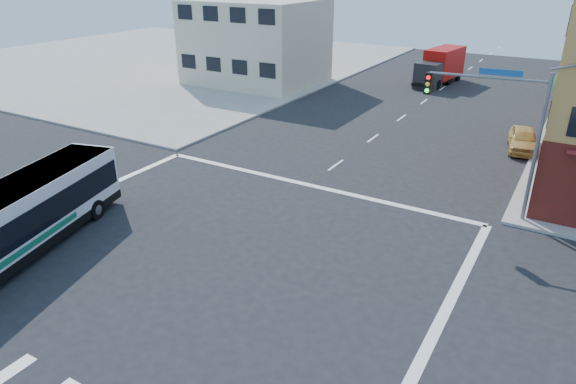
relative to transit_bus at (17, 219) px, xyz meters
The scene contains 7 objects.
ground 7.69m from the transit_bus, 23.10° to the left, with size 120.00×120.00×0.00m, color black.
sidewalk_nw 47.24m from the transit_bus, 126.50° to the left, with size 50.00×50.00×0.15m, color gray.
building_west 34.53m from the transit_bus, 107.06° to the left, with size 12.06×10.06×8.00m.
signal_mast_ne 21.24m from the transit_bus, 40.31° to the left, with size 7.91×1.13×8.07m.
transit_bus is the anchor object (origin of this frame).
box_truck 42.18m from the transit_bus, 81.83° to the left, with size 3.20×7.83×3.42m.
parked_car 29.44m from the transit_bus, 56.58° to the left, with size 1.76×4.37×1.49m, color gold.
Camera 1 is at (12.19, -13.46, 11.23)m, focal length 32.00 mm.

